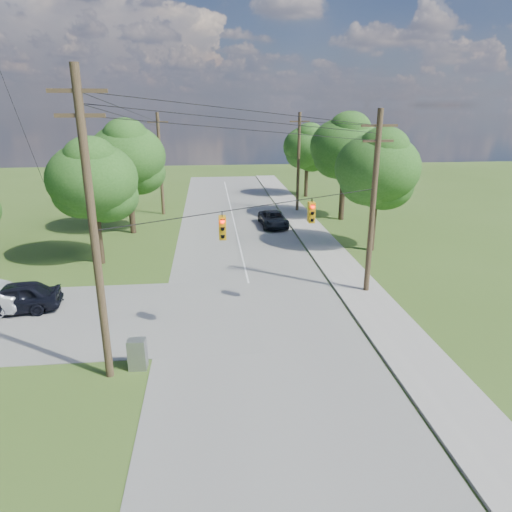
{
  "coord_description": "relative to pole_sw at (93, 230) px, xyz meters",
  "views": [
    {
      "loc": [
        -0.27,
        -16.49,
        10.63
      ],
      "look_at": [
        1.95,
        5.0,
        3.47
      ],
      "focal_mm": 32.0,
      "sensor_mm": 36.0,
      "label": 1
    }
  ],
  "objects": [
    {
      "name": "pole_north_e",
      "position": [
        13.5,
        29.6,
        -1.1
      ],
      "size": [
        2.0,
        0.32,
        10.0
      ],
      "color": "brown",
      "rests_on": "ground"
    },
    {
      "name": "car_cross_dark",
      "position": [
        -6.3,
        6.77,
        -5.37
      ],
      "size": [
        5.03,
        2.52,
        1.64
      ],
      "primitive_type": "imported",
      "rotation": [
        0.0,
        0.0,
        -1.45
      ],
      "color": "black",
      "rests_on": "cross_road"
    },
    {
      "name": "tree_e_near",
      "position": [
        16.6,
        15.6,
        0.02
      ],
      "size": [
        6.2,
        6.2,
        8.81
      ],
      "color": "#443322",
      "rests_on": "ground"
    },
    {
      "name": "pole_north_w",
      "position": [
        -0.4,
        29.6,
        -1.1
      ],
      "size": [
        2.0,
        0.32,
        10.0
      ],
      "color": "brown",
      "rests_on": "ground"
    },
    {
      "name": "sidewalk_east",
      "position": [
        13.3,
        4.6,
        -6.17
      ],
      "size": [
        2.6,
        100.0,
        0.12
      ],
      "primitive_type": "cube",
      "color": "#9F9B94",
      "rests_on": "ground"
    },
    {
      "name": "pole_ne",
      "position": [
        13.5,
        7.6,
        -0.76
      ],
      "size": [
        2.0,
        0.32,
        10.5
      ],
      "color": "brown",
      "rests_on": "ground"
    },
    {
      "name": "pole_sw",
      "position": [
        0.0,
        0.0,
        0.0
      ],
      "size": [
        2.0,
        0.32,
        12.0
      ],
      "color": "brown",
      "rests_on": "ground"
    },
    {
      "name": "ground",
      "position": [
        4.6,
        -0.4,
        -6.23
      ],
      "size": [
        140.0,
        140.0,
        0.0
      ],
      "primitive_type": "plane",
      "color": "#3B581D",
      "rests_on": "ground"
    },
    {
      "name": "tree_w_far",
      "position": [
        -4.4,
        32.6,
        0.02
      ],
      "size": [
        6.0,
        6.0,
        8.73
      ],
      "color": "#443322",
      "rests_on": "ground"
    },
    {
      "name": "tree_e_mid",
      "position": [
        17.1,
        25.6,
        0.68
      ],
      "size": [
        6.6,
        6.6,
        9.64
      ],
      "color": "#443322",
      "rests_on": "ground"
    },
    {
      "name": "main_road",
      "position": [
        6.6,
        4.6,
        -6.21
      ],
      "size": [
        10.0,
        100.0,
        0.03
      ],
      "primitive_type": "cube",
      "color": "gray",
      "rests_on": "ground"
    },
    {
      "name": "tree_w_near",
      "position": [
        -3.4,
        14.6,
        -0.3
      ],
      "size": [
        6.0,
        6.0,
        8.4
      ],
      "color": "#443322",
      "rests_on": "ground"
    },
    {
      "name": "traffic_signals",
      "position": [
        7.15,
        4.03,
        -0.73
      ],
      "size": [
        4.91,
        3.27,
        1.05
      ],
      "color": "#DB9E0C",
      "rests_on": "ground"
    },
    {
      "name": "tree_e_far",
      "position": [
        16.1,
        37.6,
        -0.31
      ],
      "size": [
        5.8,
        5.8,
        8.32
      ],
      "color": "#443322",
      "rests_on": "ground"
    },
    {
      "name": "power_lines",
      "position": [
        6.1,
        11.14,
        2.93
      ],
      "size": [
        13.93,
        29.62,
        4.93
      ],
      "color": "black",
      "rests_on": "ground"
    },
    {
      "name": "car_main_north",
      "position": [
        10.1,
        23.46,
        -5.51
      ],
      "size": [
        2.49,
        5.03,
        1.37
      ],
      "primitive_type": "imported",
      "rotation": [
        0.0,
        0.0,
        0.04
      ],
      "color": "black",
      "rests_on": "main_road"
    },
    {
      "name": "control_cabinet",
      "position": [
        1.1,
        0.43,
        -5.55
      ],
      "size": [
        0.78,
        0.59,
        1.36
      ],
      "primitive_type": "cube",
      "rotation": [
        0.0,
        0.0,
        -0.06
      ],
      "color": "gray",
      "rests_on": "ground"
    },
    {
      "name": "tree_w_mid",
      "position": [
        -2.4,
        22.6,
        0.35
      ],
      "size": [
        6.4,
        6.4,
        9.22
      ],
      "color": "#443322",
      "rests_on": "ground"
    }
  ]
}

